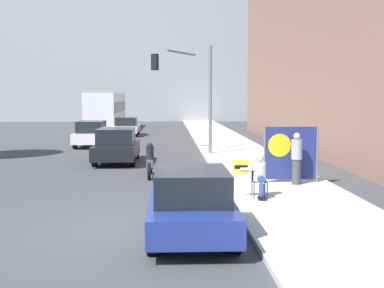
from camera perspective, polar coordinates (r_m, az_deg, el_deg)
ground_plane at (r=11.97m, az=-4.50°, el=-9.00°), size 160.00×160.00×0.00m
sidewalk_curb at (r=26.98m, az=4.95°, el=-1.04°), size 3.62×90.00×0.12m
building_backdrop_far at (r=70.64m, az=-4.50°, el=11.91°), size 52.00×12.00×22.82m
seated_protester at (r=14.92m, az=7.17°, el=-3.26°), size 0.97×0.77×1.19m
jogger_on_sidewalk at (r=17.32m, az=11.09°, el=-1.50°), size 0.34×0.34×1.65m
protest_banner at (r=17.70m, az=10.46°, el=-0.95°), size 1.79×0.06×1.82m
traffic_light_pole at (r=26.99m, az=-0.44°, el=6.80°), size 3.04×2.81×5.30m
parked_car_curbside at (r=11.10m, az=-0.09°, el=-6.34°), size 1.73×4.13×1.42m
car_on_road_nearest at (r=23.85m, az=-8.04°, el=-0.18°), size 1.80×4.47×1.54m
car_on_road_midblock at (r=32.03m, az=-10.65°, el=1.07°), size 1.74×4.43×1.51m
car_on_road_distant at (r=40.75m, az=-6.97°, el=1.87°), size 1.76×4.30×1.38m
city_bus_on_road at (r=49.07m, az=-9.15°, el=3.75°), size 2.54×11.41×3.27m
motorcycle_on_road at (r=19.54m, az=-4.51°, el=-1.94°), size 0.28×2.13×1.24m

